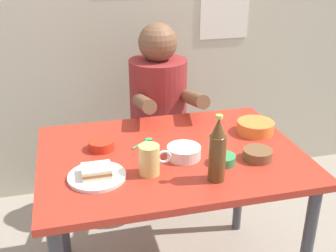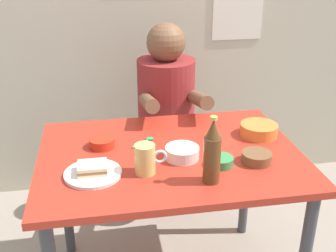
# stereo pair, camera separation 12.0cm
# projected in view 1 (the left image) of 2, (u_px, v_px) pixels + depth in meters

# --- Properties ---
(dining_table) EXTENTS (1.10, 0.80, 0.74)m
(dining_table) POSITION_uv_depth(u_px,v_px,m) (171.00, 171.00, 1.80)
(dining_table) COLOR #B72D1E
(dining_table) RESTS_ON ground
(stool) EXTENTS (0.34, 0.34, 0.45)m
(stool) POSITION_uv_depth(u_px,v_px,m) (159.00, 161.00, 2.50)
(stool) COLOR #4C4C51
(stool) RESTS_ON ground
(person_seated) EXTENTS (0.33, 0.56, 0.72)m
(person_seated) POSITION_uv_depth(u_px,v_px,m) (159.00, 96.00, 2.32)
(person_seated) COLOR maroon
(person_seated) RESTS_ON stool
(plate_orange) EXTENTS (0.22, 0.22, 0.01)m
(plate_orange) POSITION_uv_depth(u_px,v_px,m) (97.00, 176.00, 1.57)
(plate_orange) COLOR silver
(plate_orange) RESTS_ON dining_table
(sandwich) EXTENTS (0.11, 0.09, 0.04)m
(sandwich) POSITION_uv_depth(u_px,v_px,m) (96.00, 171.00, 1.56)
(sandwich) COLOR beige
(sandwich) RESTS_ON plate_orange
(beer_mug) EXTENTS (0.13, 0.08, 0.12)m
(beer_mug) POSITION_uv_depth(u_px,v_px,m) (150.00, 160.00, 1.58)
(beer_mug) COLOR #D1BC66
(beer_mug) RESTS_ON dining_table
(beer_bottle) EXTENTS (0.06, 0.06, 0.26)m
(beer_bottle) POSITION_uv_depth(u_px,v_px,m) (217.00, 151.00, 1.52)
(beer_bottle) COLOR #593819
(beer_bottle) RESTS_ON dining_table
(sauce_bowl_chili) EXTENTS (0.11, 0.11, 0.04)m
(sauce_bowl_chili) POSITION_uv_depth(u_px,v_px,m) (101.00, 145.00, 1.78)
(sauce_bowl_chili) COLOR red
(sauce_bowl_chili) RESTS_ON dining_table
(rice_bowl_white) EXTENTS (0.14, 0.14, 0.05)m
(rice_bowl_white) POSITION_uv_depth(u_px,v_px,m) (184.00, 152.00, 1.71)
(rice_bowl_white) COLOR silver
(rice_bowl_white) RESTS_ON dining_table
(dip_bowl_green) EXTENTS (0.10, 0.10, 0.03)m
(dip_bowl_green) POSITION_uv_depth(u_px,v_px,m) (223.00, 159.00, 1.67)
(dip_bowl_green) COLOR #388C4C
(dip_bowl_green) RESTS_ON dining_table
(condiment_bowl_brown) EXTENTS (0.12, 0.12, 0.04)m
(condiment_bowl_brown) POSITION_uv_depth(u_px,v_px,m) (258.00, 154.00, 1.70)
(condiment_bowl_brown) COLOR brown
(condiment_bowl_brown) RESTS_ON dining_table
(soup_bowl_orange) EXTENTS (0.17, 0.17, 0.05)m
(soup_bowl_orange) POSITION_uv_depth(u_px,v_px,m) (255.00, 127.00, 1.93)
(soup_bowl_orange) COLOR orange
(soup_bowl_orange) RESTS_ON dining_table
(spoon) EXTENTS (0.10, 0.09, 0.01)m
(spoon) POSITION_uv_depth(u_px,v_px,m) (145.00, 141.00, 1.85)
(spoon) COLOR #26A559
(spoon) RESTS_ON dining_table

